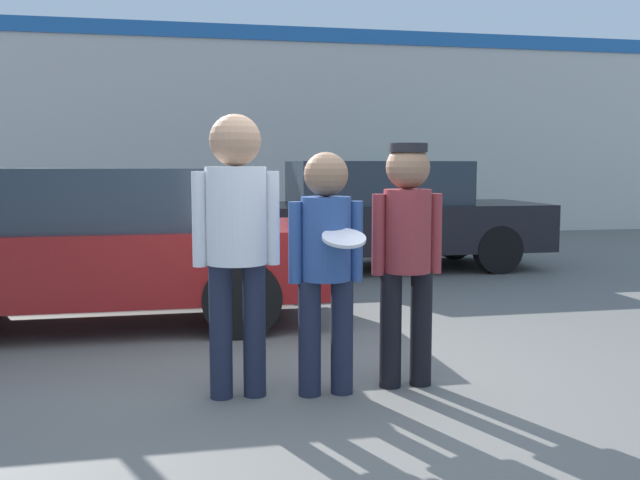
# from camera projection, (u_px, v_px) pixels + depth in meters

# --- Properties ---
(ground_plane) EXTENTS (56.00, 56.00, 0.00)m
(ground_plane) POSITION_uv_depth(u_px,v_px,m) (318.00, 390.00, 4.85)
(ground_plane) COLOR #66635E
(storefront_building) EXTENTS (24.00, 0.22, 4.39)m
(storefront_building) POSITION_uv_depth(u_px,v_px,m) (217.00, 131.00, 14.80)
(storefront_building) COLOR silver
(storefront_building) RESTS_ON ground
(person_left) EXTENTS (0.56, 0.39, 1.85)m
(person_left) POSITION_uv_depth(u_px,v_px,m) (236.00, 226.00, 4.60)
(person_left) COLOR #1E2338
(person_left) RESTS_ON ground
(person_middle_with_frisbee) EXTENTS (0.50, 0.55, 1.61)m
(person_middle_with_frisbee) POSITION_uv_depth(u_px,v_px,m) (326.00, 254.00, 4.67)
(person_middle_with_frisbee) COLOR #1E2338
(person_middle_with_frisbee) RESTS_ON ground
(person_right) EXTENTS (0.49, 0.32, 1.67)m
(person_right) POSITION_uv_depth(u_px,v_px,m) (407.00, 243.00, 4.84)
(person_right) COLOR black
(person_right) RESTS_ON ground
(parked_car_near) EXTENTS (4.41, 1.79, 1.49)m
(parked_car_near) POSITION_uv_depth(u_px,v_px,m) (86.00, 246.00, 6.72)
(parked_car_near) COLOR maroon
(parked_car_near) RESTS_ON ground
(parked_car_far) EXTENTS (4.70, 1.84, 1.57)m
(parked_car_far) POSITION_uv_depth(u_px,v_px,m) (380.00, 215.00, 10.45)
(parked_car_far) COLOR black
(parked_car_far) RESTS_ON ground
(shrub) EXTENTS (1.35, 1.35, 1.35)m
(shrub) POSITION_uv_depth(u_px,v_px,m) (399.00, 206.00, 14.88)
(shrub) COLOR #285B2D
(shrub) RESTS_ON ground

